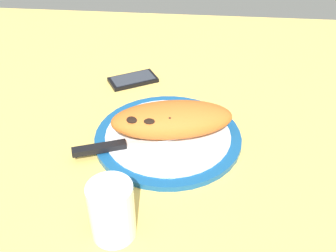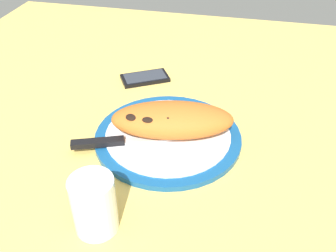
% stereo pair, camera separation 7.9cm
% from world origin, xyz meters
% --- Properties ---
extents(ground_plane, '(1.50, 1.50, 0.03)m').
position_xyz_m(ground_plane, '(0.00, 0.00, -0.01)').
color(ground_plane, '#DBB756').
extents(plate, '(0.31, 0.31, 0.02)m').
position_xyz_m(plate, '(0.00, 0.00, 0.01)').
color(plate, navy).
rests_on(plate, ground_plane).
extents(calzone, '(0.27, 0.16, 0.07)m').
position_xyz_m(calzone, '(-0.01, -0.01, 0.05)').
color(calzone, '#C16023').
rests_on(calzone, plate).
extents(fork, '(0.15, 0.05, 0.00)m').
position_xyz_m(fork, '(0.01, -0.07, 0.02)').
color(fork, silver).
rests_on(fork, plate).
extents(knife, '(0.24, 0.10, 0.01)m').
position_xyz_m(knife, '(0.10, 0.06, 0.02)').
color(knife, silver).
rests_on(knife, plate).
extents(smartphone, '(0.14, 0.12, 0.01)m').
position_xyz_m(smartphone, '(0.12, -0.24, 0.01)').
color(smartphone, black).
rests_on(smartphone, ground_plane).
extents(water_glass, '(0.07, 0.07, 0.10)m').
position_xyz_m(water_glass, '(0.06, 0.25, 0.05)').
color(water_glass, silver).
rests_on(water_glass, ground_plane).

